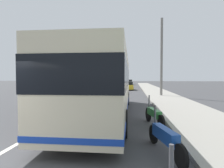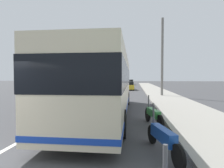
{
  "view_description": "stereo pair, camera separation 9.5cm",
  "coord_description": "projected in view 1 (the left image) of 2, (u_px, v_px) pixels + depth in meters",
  "views": [
    {
      "loc": [
        -2.91,
        -3.67,
        2.11
      ],
      "look_at": [
        9.14,
        -2.22,
        1.68
      ],
      "focal_mm": 29.0,
      "sensor_mm": 36.0,
      "label": 1
    },
    {
      "loc": [
        -2.89,
        -3.76,
        2.11
      ],
      "look_at": [
        9.14,
        -2.22,
        1.68
      ],
      "focal_mm": 29.0,
      "sensor_mm": 36.0,
      "label": 2
    }
  ],
  "objects": [
    {
      "name": "coach_bus",
      "position": [
        105.0,
        83.0,
        10.18
      ],
      "size": [
        12.03,
        2.82,
        3.23
      ],
      "rotation": [
        0.0,
        0.0,
        0.02
      ],
      "color": "beige",
      "rests_on": "ground"
    },
    {
      "name": "motorcycle_angled",
      "position": [
        165.0,
        137.0,
        4.99
      ],
      "size": [
        2.2,
        0.68,
        1.24
      ],
      "rotation": [
        0.0,
        0.0,
        0.27
      ],
      "color": "black",
      "rests_on": "ground"
    },
    {
      "name": "lane_divider_line",
      "position": [
        84.0,
        106.0,
        13.32
      ],
      "size": [
        110.0,
        0.16,
        0.01
      ],
      "primitive_type": "cube",
      "color": "silver",
      "rests_on": "ground"
    },
    {
      "name": "utility_pole",
      "position": [
        162.0,
        57.0,
        20.21
      ],
      "size": [
        0.27,
        0.27,
        8.74
      ],
      "primitive_type": "cylinder",
      "color": "slate",
      "rests_on": "ground"
    },
    {
      "name": "car_far_distant",
      "position": [
        98.0,
        87.0,
        27.03
      ],
      "size": [
        4.46,
        1.9,
        1.45
      ],
      "rotation": [
        0.0,
        0.0,
        3.14
      ],
      "color": "gray",
      "rests_on": "ground"
    },
    {
      "name": "sidewalk_curb",
      "position": [
        181.0,
        107.0,
        12.49
      ],
      "size": [
        110.0,
        3.6,
        0.14
      ],
      "primitive_type": "cube",
      "color": "#9E998E",
      "rests_on": "ground"
    },
    {
      "name": "car_side_street",
      "position": [
        128.0,
        86.0,
        31.17
      ],
      "size": [
        4.24,
        2.04,
        1.42
      ],
      "rotation": [
        0.0,
        0.0,
        0.05
      ],
      "color": "gold",
      "rests_on": "ground"
    },
    {
      "name": "car_oncoming",
      "position": [
        129.0,
        82.0,
        53.5
      ],
      "size": [
        4.44,
        2.07,
        1.55
      ],
      "rotation": [
        0.0,
        0.0,
        0.03
      ],
      "color": "gold",
      "rests_on": "ground"
    },
    {
      "name": "motorcycle_far_end",
      "position": [
        154.0,
        115.0,
        7.91
      ],
      "size": [
        2.31,
        0.59,
        1.28
      ],
      "rotation": [
        0.0,
        0.0,
        0.22
      ],
      "color": "black",
      "rests_on": "ground"
    },
    {
      "name": "car_behind_bus",
      "position": [
        125.0,
        85.0,
        36.81
      ],
      "size": [
        4.54,
        1.83,
        1.49
      ],
      "rotation": [
        0.0,
        0.0,
        -0.0
      ],
      "color": "silver",
      "rests_on": "ground"
    }
  ]
}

